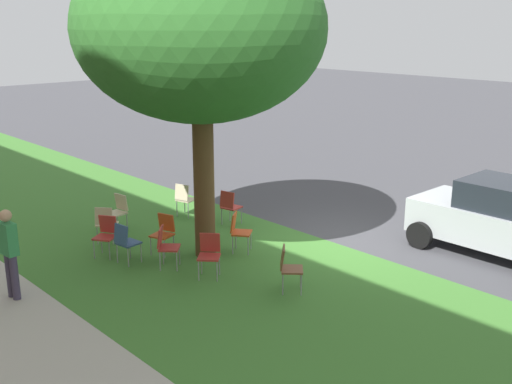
{
  "coord_description": "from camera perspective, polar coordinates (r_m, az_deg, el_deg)",
  "views": [
    {
      "loc": [
        -8.43,
        10.5,
        4.89
      ],
      "look_at": [
        1.33,
        1.35,
        1.14
      ],
      "focal_mm": 42.91,
      "sensor_mm": 36.0,
      "label": 1
    }
  ],
  "objects": [
    {
      "name": "pedestrian_1",
      "position": [
        11.86,
        -22.0,
        -5.07
      ],
      "size": [
        0.38,
        0.23,
        1.69
      ],
      "color": "#3F3851",
      "rests_on": "ground"
    },
    {
      "name": "chair_9",
      "position": [
        11.43,
        3.02,
        -6.86
      ],
      "size": [
        0.59,
        0.59,
        0.88
      ],
      "color": "brown",
      "rests_on": "ground"
    },
    {
      "name": "chair_8",
      "position": [
        15.09,
        -12.73,
        -1.6
      ],
      "size": [
        0.48,
        0.49,
        0.88
      ],
      "color": "beige",
      "rests_on": "ground"
    },
    {
      "name": "chair_2",
      "position": [
        13.34,
        -1.64,
        -3.49
      ],
      "size": [
        0.58,
        0.58,
        0.88
      ],
      "color": "#C64C1E",
      "rests_on": "ground"
    },
    {
      "name": "sidewalk_strip",
      "position": [
        10.16,
        -21.75,
        -14.32
      ],
      "size": [
        48.0,
        2.8,
        0.01
      ],
      "primitive_type": "cube",
      "color": "#ADA89E",
      "rests_on": "ground"
    },
    {
      "name": "chair_5",
      "position": [
        14.24,
        -13.84,
        -2.71
      ],
      "size": [
        0.59,
        0.59,
        0.88
      ],
      "color": "beige",
      "rests_on": "ground"
    },
    {
      "name": "chair_7",
      "position": [
        15.82,
        -6.69,
        -0.5
      ],
      "size": [
        0.52,
        0.52,
        0.88
      ],
      "color": "beige",
      "rests_on": "ground"
    },
    {
      "name": "ground",
      "position": [
        14.32,
        7.62,
        -4.46
      ],
      "size": [
        80.0,
        80.0,
        0.0
      ],
      "primitive_type": "plane",
      "color": "#424247"
    },
    {
      "name": "chair_1",
      "position": [
        12.6,
        -8.41,
        -4.83
      ],
      "size": [
        0.59,
        0.59,
        0.88
      ],
      "color": "#B7332D",
      "rests_on": "ground"
    },
    {
      "name": "chair_10",
      "position": [
        15.09,
        -2.46,
        -1.21
      ],
      "size": [
        0.5,
        0.5,
        0.88
      ],
      "color": "#B7332D",
      "rests_on": "ground"
    },
    {
      "name": "chair_6",
      "position": [
        12.96,
        -12.07,
        -4.43
      ],
      "size": [
        0.47,
        0.47,
        0.88
      ],
      "color": "#335184",
      "rests_on": "ground"
    },
    {
      "name": "street_tree",
      "position": [
        12.46,
        -5.21,
        14.82
      ],
      "size": [
        5.01,
        5.01,
        6.6
      ],
      "color": "brown",
      "rests_on": "ground"
    },
    {
      "name": "parked_car",
      "position": [
        14.05,
        22.04,
        -2.31
      ],
      "size": [
        3.7,
        1.92,
        1.65
      ],
      "color": "#ADB2B7",
      "rests_on": "ground"
    },
    {
      "name": "chair_0",
      "position": [
        12.1,
        -4.37,
        -5.59
      ],
      "size": [
        0.59,
        0.59,
        0.88
      ],
      "color": "#B7332D",
      "rests_on": "ground"
    },
    {
      "name": "chair_4",
      "position": [
        13.5,
        -13.8,
        -3.72
      ],
      "size": [
        0.57,
        0.58,
        0.88
      ],
      "color": "#B7332D",
      "rests_on": "ground"
    },
    {
      "name": "chair_3",
      "position": [
        13.38,
        -8.6,
        -3.61
      ],
      "size": [
        0.53,
        0.53,
        0.88
      ],
      "color": "#C64C1E",
      "rests_on": "ground"
    },
    {
      "name": "grass_verge",
      "position": [
        12.17,
        -2.1,
        -8.04
      ],
      "size": [
        48.0,
        6.0,
        0.01
      ],
      "primitive_type": "cube",
      "color": "#3D752D",
      "rests_on": "ground"
    }
  ]
}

